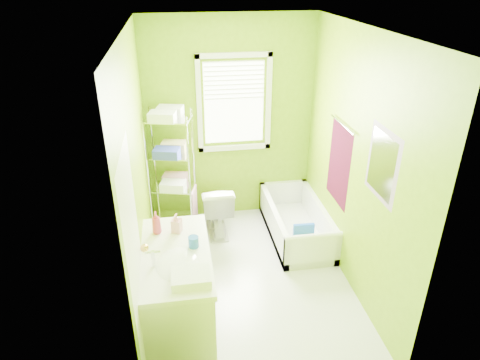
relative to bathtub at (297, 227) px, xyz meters
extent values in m
plane|color=silver|center=(-0.72, -0.71, -0.14)|extent=(2.90, 2.90, 0.00)
cube|color=#6B9407|center=(-0.72, 0.74, 1.16)|extent=(2.10, 0.04, 2.60)
cube|color=#6B9407|center=(-0.72, -2.16, 1.16)|extent=(2.10, 0.04, 2.60)
cube|color=#6B9407|center=(-1.77, -0.71, 1.16)|extent=(0.04, 2.90, 2.60)
cube|color=#6B9407|center=(0.33, -0.71, 1.16)|extent=(0.04, 2.90, 2.60)
cube|color=white|center=(-0.72, -0.71, 2.46)|extent=(2.10, 2.90, 0.04)
cube|color=white|center=(-0.67, 0.73, 1.41)|extent=(0.74, 0.01, 1.01)
cube|color=white|center=(-0.67, 0.71, 0.83)|extent=(0.92, 0.05, 0.06)
cube|color=white|center=(-0.67, 0.71, 1.99)|extent=(0.92, 0.05, 0.06)
cube|color=white|center=(-1.10, 0.71, 1.41)|extent=(0.06, 0.05, 1.22)
cube|color=white|center=(-0.24, 0.71, 1.41)|extent=(0.06, 0.05, 1.22)
cube|color=white|center=(-0.67, 0.70, 1.70)|extent=(0.72, 0.02, 0.50)
cube|color=white|center=(-1.76, -1.71, 0.86)|extent=(0.02, 0.80, 2.00)
sphere|color=gold|center=(-1.72, -1.38, 0.86)|extent=(0.07, 0.07, 0.07)
cube|color=#3D071A|center=(0.31, -0.36, 1.01)|extent=(0.02, 0.58, 0.90)
cylinder|color=silver|center=(0.30, -0.36, 1.46)|extent=(0.02, 0.62, 0.02)
cube|color=#CC5972|center=(0.31, -1.26, 1.41)|extent=(0.02, 0.54, 0.64)
cube|color=white|center=(0.31, -1.26, 1.41)|extent=(0.01, 0.44, 0.54)
cube|color=white|center=(0.00, 0.04, -0.10)|extent=(0.65, 1.39, 0.09)
cube|color=white|center=(-0.29, 0.04, 0.06)|extent=(0.07, 1.39, 0.42)
cube|color=white|center=(0.29, 0.04, 0.06)|extent=(0.07, 1.39, 0.42)
cube|color=white|center=(0.00, -0.62, 0.06)|extent=(0.65, 0.07, 0.42)
cube|color=white|center=(0.00, 0.70, 0.06)|extent=(0.65, 0.07, 0.42)
cylinder|color=white|center=(0.00, -0.62, 0.27)|extent=(0.65, 0.07, 0.07)
cylinder|color=blue|center=(0.00, -0.41, -0.02)|extent=(0.35, 0.35, 0.06)
cylinder|color=yellow|center=(0.00, -0.41, 0.04)|extent=(0.33, 0.33, 0.05)
cube|color=blue|center=(0.00, -0.27, 0.09)|extent=(0.25, 0.05, 0.23)
imported|color=white|center=(-0.97, 0.29, 0.20)|extent=(0.39, 0.68, 0.69)
cube|color=silver|center=(-1.49, -1.33, 0.27)|extent=(0.57, 1.15, 0.83)
cube|color=white|center=(-1.49, -1.33, 0.71)|extent=(0.60, 1.18, 0.05)
ellipsoid|color=white|center=(-1.47, -1.48, 0.71)|extent=(0.40, 0.51, 0.14)
cylinder|color=silver|center=(-1.65, -1.48, 0.81)|extent=(0.03, 0.03, 0.16)
cylinder|color=silver|center=(-1.65, -1.48, 0.88)|extent=(0.12, 0.02, 0.02)
imported|color=#BF385B|center=(-1.64, -0.99, 0.85)|extent=(0.09, 0.09, 0.22)
imported|color=pink|center=(-1.46, -1.00, 0.83)|extent=(0.11, 0.11, 0.18)
cylinder|color=blue|center=(-1.32, -1.26, 0.79)|extent=(0.09, 0.09, 0.10)
cube|color=white|center=(-1.37, -1.71, 0.78)|extent=(0.30, 0.24, 0.08)
cylinder|color=silver|center=(-1.77, 0.36, 0.64)|extent=(0.02, 0.02, 1.58)
cylinder|color=silver|center=(-1.70, 0.66, 0.64)|extent=(0.02, 0.02, 1.58)
cylinder|color=silver|center=(-1.29, 0.24, 0.64)|extent=(0.02, 0.02, 1.58)
cylinder|color=silver|center=(-1.21, 0.54, 0.64)|extent=(0.02, 0.02, 1.58)
cube|color=silver|center=(-1.49, 0.45, 0.00)|extent=(0.58, 0.44, 0.02)
cube|color=silver|center=(-1.49, 0.45, 0.45)|extent=(0.58, 0.44, 0.02)
cube|color=silver|center=(-1.49, 0.45, 0.89)|extent=(0.58, 0.44, 0.02)
cube|color=silver|center=(-1.49, 0.45, 1.33)|extent=(0.58, 0.44, 0.02)
cube|color=white|center=(-1.55, 0.36, 1.40)|extent=(0.33, 0.26, 0.11)
cube|color=white|center=(-1.46, 0.56, 1.40)|extent=(0.33, 0.26, 0.11)
cube|color=#3042AF|center=(-1.53, 0.36, 0.95)|extent=(0.33, 0.26, 0.11)
cube|color=beige|center=(-1.44, 0.56, 0.95)|extent=(0.33, 0.26, 0.11)
cube|color=white|center=(-1.49, 0.36, 0.51)|extent=(0.33, 0.26, 0.11)
cube|color=#EDA1BD|center=(-1.46, 0.57, 0.51)|extent=(0.33, 0.26, 0.11)
cube|color=#EDA1BD|center=(-1.24, 0.39, 0.19)|extent=(0.09, 0.27, 0.49)
camera|label=1|loc=(-1.40, -4.33, 2.93)|focal=32.00mm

